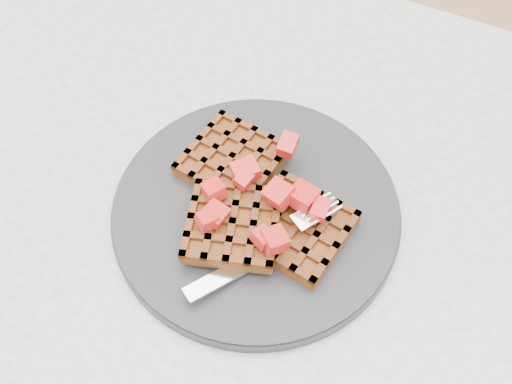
# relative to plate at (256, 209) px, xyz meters

# --- Properties ---
(table) EXTENTS (1.20, 0.80, 0.75)m
(table) POSITION_rel_plate_xyz_m (0.10, 0.00, -0.12)
(table) COLOR silver
(table) RESTS_ON ground
(plate) EXTENTS (0.30, 0.30, 0.02)m
(plate) POSITION_rel_plate_xyz_m (0.00, 0.00, 0.00)
(plate) COLOR black
(plate) RESTS_ON table
(waffles) EXTENTS (0.20, 0.18, 0.03)m
(waffles) POSITION_rel_plate_xyz_m (0.00, -0.00, 0.02)
(waffles) COLOR brown
(waffles) RESTS_ON plate
(strawberry_pile) EXTENTS (0.15, 0.15, 0.02)m
(strawberry_pile) POSITION_rel_plate_xyz_m (0.00, 0.00, 0.05)
(strawberry_pile) COLOR #A50202
(strawberry_pile) RESTS_ON waffles
(fork) EXTENTS (0.11, 0.17, 0.02)m
(fork) POSITION_rel_plate_xyz_m (0.04, -0.04, 0.02)
(fork) COLOR silver
(fork) RESTS_ON plate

